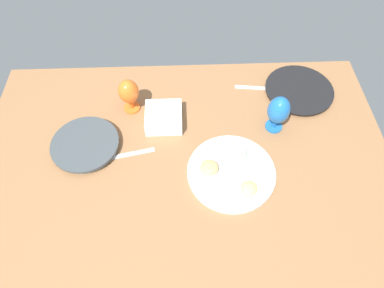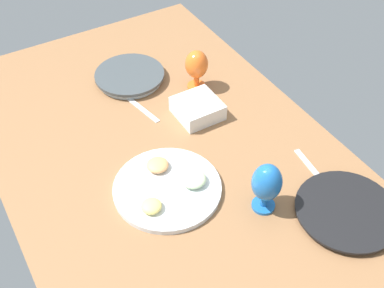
{
  "view_description": "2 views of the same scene",
  "coord_description": "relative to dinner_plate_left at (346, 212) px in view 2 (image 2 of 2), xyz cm",
  "views": [
    {
      "loc": [
        0.03,
        70.49,
        110.64
      ],
      "look_at": [
        -2.77,
        -3.25,
        4.59
      ],
      "focal_mm": 31.83,
      "sensor_mm": 36.0,
      "label": 1
    },
    {
      "loc": [
        -104.24,
        50.47,
        114.81
      ],
      "look_at": [
        -7.54,
        -6.6,
        4.59
      ],
      "focal_mm": 46.28,
      "sensor_mm": 36.0,
      "label": 2
    }
  ],
  "objects": [
    {
      "name": "hurricane_glass_blue",
      "position": [
        14.47,
        18.95,
        8.9
      ],
      "size": [
        8.74,
        8.74,
        16.84
      ],
      "color": "#1E65B4",
      "rests_on": "ground_plane"
    },
    {
      "name": "fork_by_left_plate",
      "position": [
        18.78,
        -3.25,
        -0.89
      ],
      "size": [
        18.09,
        3.97,
        0.6
      ],
      "primitive_type": "cube",
      "rotation": [
        0.0,
        0.0,
        -0.12
      ],
      "color": "silver",
      "rests_on": "ground_plane"
    },
    {
      "name": "dinner_plate_right",
      "position": [
        89.82,
        26.21,
        0.43
      ],
      "size": [
        26.37,
        26.37,
        3.11
      ],
      "color": "silver",
      "rests_on": "ground_plane"
    },
    {
      "name": "ground_plane",
      "position": [
        51.14,
        32.61,
        -3.19
      ],
      "size": [
        160.0,
        104.0,
        4.0
      ],
      "primitive_type": "cube",
      "color": "#8C603D"
    },
    {
      "name": "fruit_platter",
      "position": [
        34.18,
        39.95,
        0.11
      ],
      "size": [
        32.81,
        32.81,
        4.84
      ],
      "color": "silver",
      "rests_on": "ground_plane"
    },
    {
      "name": "fork_by_right_plate",
      "position": [
        71.82,
        30.02,
        -0.89
      ],
      "size": [
        18.0,
        5.29,
        0.6
      ],
      "primitive_type": "cube",
      "rotation": [
        0.0,
        0.0,
        0.2
      ],
      "color": "silver",
      "rests_on": "ground_plane"
    },
    {
      "name": "hurricane_glass_orange",
      "position": [
        73.11,
        6.66,
        8.51
      ],
      "size": [
        8.44,
        8.44,
        15.78
      ],
      "color": "orange",
      "rests_on": "ground_plane"
    },
    {
      "name": "square_bowl_white",
      "position": [
        59.34,
        14.46,
        2.07
      ],
      "size": [
        14.8,
        14.8,
        5.86
      ],
      "color": "white",
      "rests_on": "ground_plane"
    },
    {
      "name": "dinner_plate_left",
      "position": [
        0.0,
        0.0,
        0.0
      ],
      "size": [
        29.81,
        29.81,
        2.29
      ],
      "color": "#4C4C51",
      "rests_on": "ground_plane"
    }
  ]
}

